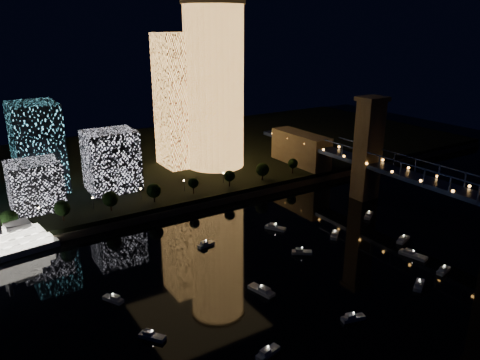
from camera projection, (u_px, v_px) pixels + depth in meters
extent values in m
plane|color=black|center=(338.00, 277.00, 159.47)|extent=(520.00, 520.00, 0.00)
cube|color=black|center=(155.00, 160.00, 286.79)|extent=(420.00, 160.00, 5.00)
cube|color=#6B5E4C|center=(218.00, 200.00, 224.66)|extent=(420.00, 6.00, 3.00)
cylinder|color=#FFAC51|center=(214.00, 89.00, 254.67)|extent=(32.00, 32.00, 86.67)
cylinder|color=#6B5E4C|center=(213.00, 2.00, 240.54)|extent=(34.00, 34.00, 2.00)
cube|color=#FFAC51|center=(180.00, 101.00, 258.93)|extent=(22.84, 22.84, 72.66)
cube|color=white|center=(111.00, 160.00, 225.15)|extent=(23.60, 19.97, 29.05)
cube|color=#5AD4F4|center=(37.00, 147.00, 223.18)|extent=(21.20, 27.56, 42.40)
cube|color=white|center=(35.00, 185.00, 202.77)|extent=(21.15, 19.23, 21.15)
cube|color=navy|center=(461.00, 193.00, 186.70)|extent=(10.00, 260.00, 2.00)
cube|color=#6B5E4C|center=(368.00, 151.00, 224.82)|extent=(11.00, 9.00, 48.00)
cube|color=#6B5E4C|center=(372.00, 99.00, 216.85)|extent=(13.00, 11.00, 2.00)
cube|color=navy|center=(456.00, 178.00, 181.93)|extent=(0.50, 150.00, 0.50)
cube|color=navy|center=(471.00, 174.00, 187.00)|extent=(0.50, 150.00, 0.50)
cube|color=#6B5E4C|center=(300.00, 153.00, 268.85)|extent=(12.00, 40.00, 23.00)
cube|color=navy|center=(428.00, 179.00, 192.66)|extent=(0.50, 0.50, 7.00)
cube|color=navy|center=(383.00, 164.00, 211.87)|extent=(0.50, 0.50, 7.00)
cube|color=navy|center=(345.00, 153.00, 231.09)|extent=(0.50, 0.50, 7.00)
sphere|color=#FD9937|center=(453.00, 191.00, 183.34)|extent=(1.20, 1.20, 1.20)
sphere|color=#FD9937|center=(367.00, 163.00, 219.37)|extent=(1.20, 1.20, 1.20)
sphere|color=#FD9937|center=(305.00, 144.00, 255.40)|extent=(1.20, 1.20, 1.20)
cube|color=silver|center=(17.00, 225.00, 174.91)|extent=(9.39, 7.55, 1.94)
cube|color=silver|center=(444.00, 271.00, 162.64)|extent=(7.39, 3.78, 1.20)
cube|color=silver|center=(443.00, 269.00, 161.57)|extent=(2.82, 2.34, 1.00)
sphere|color=white|center=(444.00, 265.00, 162.00)|extent=(0.36, 0.36, 0.36)
cube|color=silver|center=(419.00, 285.00, 153.65)|extent=(7.99, 5.90, 1.20)
cube|color=silver|center=(419.00, 284.00, 152.34)|extent=(3.35, 3.07, 1.00)
sphere|color=white|center=(420.00, 280.00, 153.01)|extent=(0.36, 0.36, 0.36)
cube|color=silver|center=(113.00, 299.00, 145.67)|extent=(5.40, 7.35, 1.20)
cube|color=silver|center=(115.00, 297.00, 144.83)|extent=(2.82, 3.07, 1.00)
sphere|color=white|center=(113.00, 294.00, 145.04)|extent=(0.36, 0.36, 0.36)
cube|color=silver|center=(261.00, 291.00, 150.52)|extent=(5.10, 9.85, 1.20)
cube|color=silver|center=(265.00, 289.00, 149.23)|extent=(3.14, 3.77, 1.00)
sphere|color=white|center=(261.00, 285.00, 149.88)|extent=(0.36, 0.36, 0.36)
cube|color=silver|center=(369.00, 215.00, 209.42)|extent=(8.55, 6.73, 1.20)
cube|color=silver|center=(368.00, 214.00, 208.00)|extent=(3.65, 3.41, 1.00)
sphere|color=white|center=(369.00, 211.00, 208.79)|extent=(0.36, 0.36, 0.36)
cube|color=silver|center=(206.00, 245.00, 181.57)|extent=(7.03, 3.17, 1.20)
cube|color=silver|center=(204.00, 243.00, 180.59)|extent=(2.61, 2.10, 1.00)
sphere|color=white|center=(206.00, 240.00, 180.93)|extent=(0.36, 0.36, 0.36)
cube|color=silver|center=(335.00, 235.00, 190.03)|extent=(7.81, 7.07, 1.20)
cube|color=silver|center=(334.00, 234.00, 188.59)|extent=(3.49, 3.39, 1.00)
sphere|color=white|center=(335.00, 230.00, 189.39)|extent=(0.36, 0.36, 0.36)
cube|color=silver|center=(403.00, 240.00, 185.80)|extent=(8.27, 4.84, 1.20)
cube|color=silver|center=(402.00, 238.00, 184.59)|extent=(3.26, 2.80, 1.00)
sphere|color=white|center=(404.00, 235.00, 185.17)|extent=(0.36, 0.36, 0.36)
cube|color=silver|center=(353.00, 318.00, 136.40)|extent=(7.46, 3.96, 1.20)
cube|color=silver|center=(350.00, 316.00, 135.73)|extent=(2.87, 2.41, 1.00)
sphere|color=white|center=(354.00, 312.00, 135.76)|extent=(0.36, 0.36, 0.36)
cube|color=silver|center=(275.00, 228.00, 196.46)|extent=(6.78, 8.97, 1.20)
cube|color=silver|center=(273.00, 225.00, 196.69)|extent=(3.49, 3.78, 1.00)
sphere|color=white|center=(275.00, 224.00, 195.82)|extent=(0.36, 0.36, 0.36)
cube|color=silver|center=(302.00, 252.00, 175.61)|extent=(7.42, 6.24, 1.20)
cube|color=silver|center=(299.00, 250.00, 175.32)|extent=(3.23, 3.08, 1.00)
sphere|color=white|center=(302.00, 248.00, 174.98)|extent=(0.36, 0.36, 0.36)
cube|color=silver|center=(268.00, 353.00, 122.09)|extent=(7.75, 4.04, 1.20)
cube|color=silver|center=(265.00, 351.00, 120.99)|extent=(2.97, 2.48, 1.00)
sphere|color=white|center=(268.00, 346.00, 121.46)|extent=(0.36, 0.36, 0.36)
cube|color=silver|center=(413.00, 255.00, 173.44)|extent=(5.65, 10.66, 1.20)
cube|color=silver|center=(409.00, 251.00, 174.09)|extent=(3.44, 4.10, 1.00)
sphere|color=white|center=(414.00, 250.00, 172.81)|extent=(0.36, 0.36, 0.36)
cube|color=silver|center=(152.00, 337.00, 128.40)|extent=(6.44, 7.45, 1.20)
cube|color=silver|center=(148.00, 332.00, 128.43)|extent=(3.14, 3.28, 1.00)
sphere|color=white|center=(152.00, 330.00, 127.76)|extent=(0.36, 0.36, 0.36)
cylinder|color=black|center=(10.00, 227.00, 182.07)|extent=(0.70, 0.70, 4.00)
sphere|color=black|center=(9.00, 219.00, 180.95)|extent=(6.93, 6.93, 6.93)
cylinder|color=black|center=(63.00, 216.00, 192.21)|extent=(0.70, 0.70, 4.00)
sphere|color=black|center=(62.00, 208.00, 191.09)|extent=(6.45, 6.45, 6.45)
cylinder|color=black|center=(111.00, 206.00, 202.35)|extent=(0.70, 0.70, 4.00)
sphere|color=black|center=(110.00, 199.00, 201.23)|extent=(6.75, 6.75, 6.75)
cylinder|color=black|center=(154.00, 198.00, 212.49)|extent=(0.70, 0.70, 4.00)
sphere|color=black|center=(154.00, 190.00, 211.38)|extent=(6.77, 6.77, 6.77)
cylinder|color=black|center=(194.00, 190.00, 222.64)|extent=(0.70, 0.70, 4.00)
sphere|color=black|center=(193.00, 183.00, 221.52)|extent=(5.06, 5.06, 5.06)
cylinder|color=black|center=(229.00, 182.00, 232.78)|extent=(0.70, 0.70, 4.00)
sphere|color=black|center=(229.00, 176.00, 231.66)|extent=(5.63, 5.63, 5.63)
cylinder|color=black|center=(262.00, 176.00, 242.92)|extent=(0.70, 0.70, 4.00)
sphere|color=black|center=(262.00, 169.00, 241.81)|extent=(6.96, 6.96, 6.96)
cylinder|color=black|center=(293.00, 170.00, 253.06)|extent=(0.70, 0.70, 4.00)
sphere|color=black|center=(293.00, 163.00, 251.95)|extent=(5.40, 5.40, 5.40)
cylinder|color=black|center=(40.00, 214.00, 192.80)|extent=(0.24, 0.24, 5.00)
sphere|color=#FFCC7F|center=(39.00, 208.00, 191.90)|extent=(0.70, 0.70, 0.70)
cylinder|color=black|center=(93.00, 204.00, 203.95)|extent=(0.24, 0.24, 5.00)
sphere|color=#FFCC7F|center=(92.00, 198.00, 203.06)|extent=(0.70, 0.70, 0.70)
cylinder|color=black|center=(141.00, 194.00, 215.11)|extent=(0.24, 0.24, 5.00)
sphere|color=#FFCC7F|center=(141.00, 189.00, 214.22)|extent=(0.70, 0.70, 0.70)
cylinder|color=black|center=(184.00, 186.00, 226.27)|extent=(0.24, 0.24, 5.00)
sphere|color=#FFCC7F|center=(184.00, 180.00, 225.37)|extent=(0.70, 0.70, 0.70)
cylinder|color=black|center=(223.00, 178.00, 237.42)|extent=(0.24, 0.24, 5.00)
sphere|color=#FFCC7F|center=(223.00, 173.00, 236.53)|extent=(0.70, 0.70, 0.70)
cylinder|color=black|center=(259.00, 171.00, 248.58)|extent=(0.24, 0.24, 5.00)
sphere|color=#FFCC7F|center=(259.00, 166.00, 247.69)|extent=(0.70, 0.70, 0.70)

